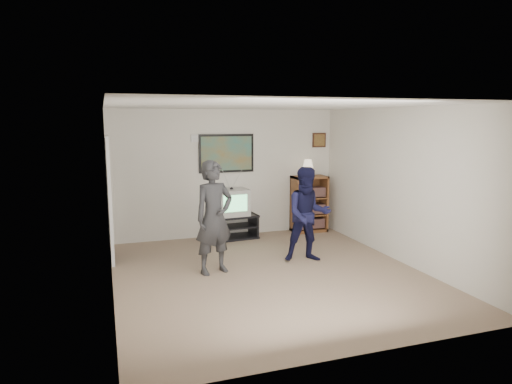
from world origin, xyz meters
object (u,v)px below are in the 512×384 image
media_stand (233,227)px  person_tall (214,217)px  crt_television (232,202)px  bookshelf (309,204)px  person_short (308,215)px

media_stand → person_tall: size_ratio=0.57×
crt_television → person_tall: (-0.79, -1.86, 0.13)m
bookshelf → person_short: size_ratio=0.75×
bookshelf → crt_television: bearing=-178.3°
crt_television → bookshelf: size_ratio=0.52×
person_short → person_tall: bearing=-164.9°
media_stand → person_short: person_short is taller
media_stand → person_tall: bearing=-118.1°
crt_television → person_short: (0.79, -1.77, 0.05)m
person_short → crt_television: bearing=126.1°
bookshelf → person_tall: size_ratio=0.68×
media_stand → person_tall: person_tall is taller
media_stand → crt_television: size_ratio=1.61×
media_stand → bookshelf: bearing=-3.0°
media_stand → person_short: bearing=-71.0°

